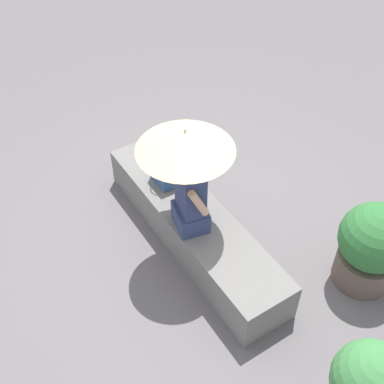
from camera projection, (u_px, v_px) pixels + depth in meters
ground_plane at (193, 241)px, 5.17m from camera, size 14.00×14.00×0.00m
stone_bench at (193, 226)px, 5.01m from camera, size 2.54×0.58×0.44m
person_seated at (191, 196)px, 4.46m from camera, size 0.50×0.35×0.90m
parasol at (185, 141)px, 4.13m from camera, size 0.86×0.86×1.08m
handbag_black at (163, 172)px, 5.06m from camera, size 0.29×0.21×0.29m
magazine at (156, 157)px, 5.44m from camera, size 0.30×0.22×0.01m
planter_far at (372, 246)px, 4.50m from camera, size 0.65×0.65×0.92m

